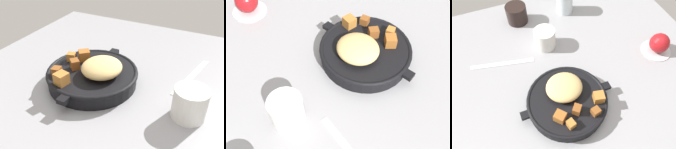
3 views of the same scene
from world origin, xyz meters
The scene contains 8 objects.
ground_plane centered at (0.00, 0.00, -1.20)cm, with size 106.31×96.51×2.40cm, color gray.
cast_iron_skillet centered at (-4.34, -8.89, 2.97)cm, with size 29.39×25.04×8.09cm.
saucer_plate centered at (35.64, -0.54, 0.30)cm, with size 10.94×10.94×0.60cm, color #B7BABF.
red_apple centered at (35.64, -0.54, 4.18)cm, with size 7.16×7.16×7.16cm, color maroon.
butter_knife centered at (-19.77, 14.90, 0.18)cm, with size 22.70×1.60×0.36cm, color silver.
water_glass_tall centered at (12.17, 33.62, 5.61)cm, with size 6.80×6.80×11.23cm, color silver.
ceramic_mug_white centered at (-2.33, 17.61, 3.82)cm, with size 7.88×7.88×7.64cm, color silver.
coffee_mug_dark centered at (-8.50, 35.03, 3.75)cm, with size 8.35×8.35×7.51cm, color black.
Camera 3 is at (-17.19, -38.16, 63.18)cm, focal length 35.04 mm.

